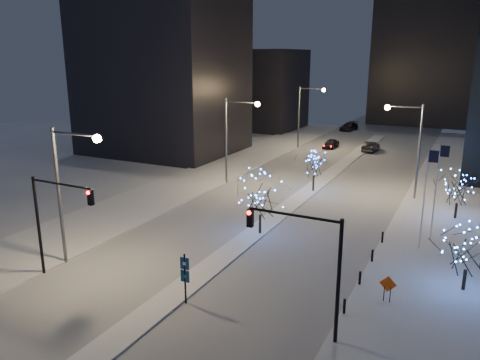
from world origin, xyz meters
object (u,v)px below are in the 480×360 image
Objects in this scene: traffic_signal_west at (53,212)px; wayfinding_sign at (185,273)px; street_lamp_east at (411,139)px; car_mid at (371,147)px; street_lamp_w_far at (305,109)px; holiday_tree_median_near at (260,196)px; traffic_signal_east at (310,255)px; construction_sign at (388,286)px; holiday_tree_median_far at (314,165)px; holiday_tree_plaza_near at (468,250)px; holiday_tree_plaza_far at (459,188)px; street_lamp_w_mid at (234,130)px; car_near at (331,144)px; street_lamp_w_near at (68,179)px; car_far at (349,127)px.

traffic_signal_west is 10.03m from wayfinding_sign.
car_mid is (-8.58, 24.07, -5.65)m from street_lamp_east.
street_lamp_w_far is at bearing 14.77° from car_mid.
street_lamp_east is 26.17m from car_mid.
holiday_tree_median_near is at bearing -120.15° from street_lamp_east.
car_mid is 1.48× the size of wayfinding_sign.
traffic_signal_east is 7.30m from construction_sign.
holiday_tree_median_far reaches higher than holiday_tree_plaza_near.
holiday_tree_median_far is (8.94, 27.95, -1.61)m from traffic_signal_west.
traffic_signal_west reaches higher than wayfinding_sign.
traffic_signal_east is at bearing -121.02° from construction_sign.
holiday_tree_plaza_far is (14.67, 11.59, -0.39)m from holiday_tree_median_near.
wayfinding_sign is (10.09, -26.00, -4.49)m from street_lamp_w_mid.
street_lamp_w_far is at bearing 121.23° from holiday_tree_plaza_near.
holiday_tree_median_far reaches higher than car_mid.
street_lamp_w_far is 12.07m from car_mid.
holiday_tree_median_far is (9.44, -24.06, -3.35)m from street_lamp_w_far.
holiday_tree_plaza_far reaches higher than construction_sign.
holiday_tree_plaza_near is 2.83× the size of construction_sign.
street_lamp_w_mid is at bearing 175.46° from holiday_tree_plaza_far.
car_near is 0.97× the size of holiday_tree_median_far.
holiday_tree_plaza_near is at bearing -60.69° from car_near.
street_lamp_w_near is at bearing -90.00° from street_lamp_w_mid.
car_far is at bearing 111.14° from street_lamp_east.
street_lamp_w_near is 1.78× the size of car_far.
traffic_signal_west is 1.48× the size of holiday_tree_plaza_far.
holiday_tree_median_far is at bearing 90.02° from wayfinding_sign.
holiday_tree_median_near is 18.70m from holiday_tree_plaza_far.
holiday_tree_plaza_near is (23.29, -63.75, 2.10)m from car_far.
car_near is 26.65m from holiday_tree_median_far.
car_near is at bearing -76.12° from car_far.
street_lamp_w_mid is 2.12× the size of holiday_tree_plaza_far.
street_lamp_w_near is 17.99m from traffic_signal_east.
street_lamp_east reaches higher than car_far.
holiday_tree_median_far is (7.46, -46.12, 2.34)m from car_far.
holiday_tree_median_far is (-9.58, -2.06, -3.30)m from street_lamp_east.
street_lamp_w_near is 1.00× the size of street_lamp_east.
holiday_tree_plaza_near is at bearing 30.15° from wayfinding_sign.
traffic_signal_west is 29.38m from holiday_tree_median_far.
car_mid is (10.44, 27.07, -5.70)m from street_lamp_w_mid.
car_mid is 0.87× the size of holiday_tree_median_near.
car_near is 0.91× the size of car_mid.
street_lamp_w_mid reaches higher than car_mid.
street_lamp_w_near is 1.00× the size of street_lamp_w_mid.
traffic_signal_east reaches higher than holiday_tree_plaza_near.
street_lamp_east reaches higher than construction_sign.
street_lamp_w_far is 52.18m from wayfinding_sign.
holiday_tree_plaza_near is 17.84m from wayfinding_sign.
traffic_signal_west is at bearing -89.45° from street_lamp_w_far.
holiday_tree_plaza_near reaches higher than car_mid.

